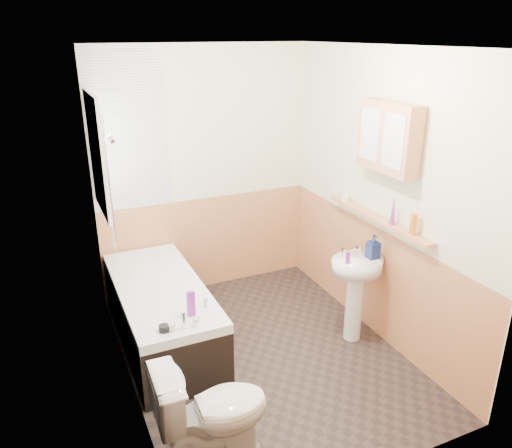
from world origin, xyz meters
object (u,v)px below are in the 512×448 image
object	(u,v)px
pine_shelf	(377,218)
medicine_cabinet	(389,137)
toilet	(212,412)
sink	(356,282)
bathtub	(162,313)

from	to	relation	value
pine_shelf	medicine_cabinet	xyz separation A→B (m)	(-0.03, -0.09, 0.71)
medicine_cabinet	pine_shelf	bearing A→B (deg)	71.90
toilet	sink	world-z (taller)	sink
sink	pine_shelf	world-z (taller)	pine_shelf
toilet	sink	distance (m)	1.79
sink	medicine_cabinet	distance (m)	1.27
bathtub	pine_shelf	world-z (taller)	pine_shelf
bathtub	medicine_cabinet	bearing A→B (deg)	-21.25
toilet	sink	bearing A→B (deg)	-62.50
bathtub	medicine_cabinet	size ratio (longest dim) A/B	2.74
toilet	pine_shelf	world-z (taller)	pine_shelf
toilet	pine_shelf	xyz separation A→B (m)	(1.80, 0.82, 0.75)
medicine_cabinet	sink	bearing A→B (deg)	166.93
bathtub	medicine_cabinet	distance (m)	2.41
sink	pine_shelf	xyz separation A→B (m)	(0.20, 0.05, 0.54)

